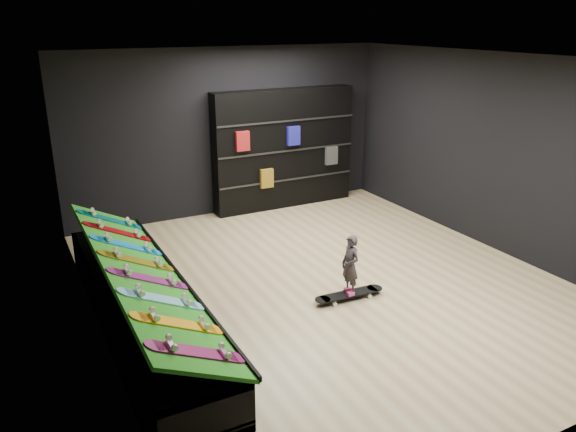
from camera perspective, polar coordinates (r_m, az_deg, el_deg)
name	(u,v)px	position (r m, az deg, el deg)	size (l,w,h in m)	color
floor	(327,283)	(7.85, 3.94, -6.76)	(6.00, 7.00, 0.01)	tan
ceiling	(332,59)	(7.05, 4.52, 15.65)	(6.00, 7.00, 0.01)	white
wall_back	(228,132)	(10.37, -6.08, 8.47)	(6.00, 0.02, 3.00)	black
wall_front	(566,287)	(4.88, 26.38, -6.45)	(6.00, 0.02, 3.00)	black
wall_left	(89,214)	(6.33, -19.60, 0.22)	(0.02, 7.00, 3.00)	black
wall_right	(496,154)	(9.21, 20.42, 5.95)	(0.02, 7.00, 3.00)	black
display_rack	(141,308)	(6.89, -14.69, -9.06)	(0.90, 4.50, 0.50)	black
turf_ramp	(142,272)	(6.69, -14.61, -5.50)	(1.00, 4.50, 0.04)	#196F11
back_shelving	(284,149)	(10.70, -0.44, 6.84)	(2.80, 0.33, 2.24)	black
floor_skateboard	(349,296)	(7.42, 6.22, -8.09)	(0.98, 0.22, 0.09)	black
child	(350,276)	(7.29, 6.30, -6.11)	(0.18, 0.13, 0.48)	black
display_board_0	(197,352)	(5.06, -9.23, -13.46)	(0.98, 0.22, 0.09)	#E5198C
display_board_1	(178,323)	(5.50, -11.09, -10.64)	(0.98, 0.22, 0.09)	yellow
display_board_2	(162,299)	(5.97, -12.64, -8.24)	(0.98, 0.22, 0.09)	#0CB2E5
display_board_3	(149,279)	(6.44, -13.94, -6.19)	(0.98, 0.22, 0.09)	#2626BF
display_board_4	(137,261)	(6.93, -15.06, -4.42)	(0.98, 0.22, 0.09)	yellow
display_board_5	(127,245)	(7.42, -16.03, -2.88)	(0.98, 0.22, 0.09)	blue
display_board_6	(118,232)	(7.92, -16.87, -1.53)	(0.98, 0.22, 0.09)	red
display_board_7	(110,220)	(8.42, -17.61, -0.34)	(0.98, 0.22, 0.09)	#0C8C99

